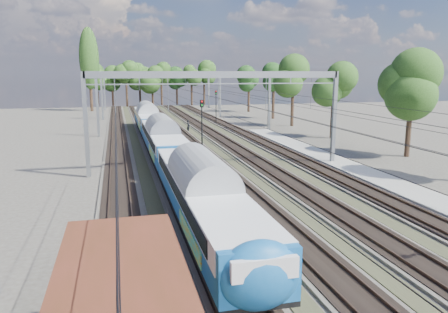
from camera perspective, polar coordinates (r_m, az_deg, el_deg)
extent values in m
cube|color=#47423A|center=(54.10, -13.72, 1.23)|extent=(3.00, 130.00, 0.15)
cube|color=black|center=(54.08, -13.73, 1.33)|extent=(2.50, 130.00, 0.06)
cube|color=#473326|center=(54.07, -14.50, 1.40)|extent=(0.08, 130.00, 0.14)
cube|color=#473326|center=(54.07, -12.97, 1.47)|extent=(0.08, 130.00, 0.14)
cube|color=#47423A|center=(54.28, -8.97, 1.44)|extent=(3.00, 130.00, 0.15)
cube|color=black|center=(54.26, -8.98, 1.54)|extent=(2.50, 130.00, 0.06)
cube|color=#473326|center=(54.19, -9.74, 1.61)|extent=(0.08, 130.00, 0.14)
cube|color=#473326|center=(54.31, -8.22, 1.68)|extent=(0.08, 130.00, 0.14)
cube|color=#47423A|center=(54.83, -4.28, 1.64)|extent=(3.00, 130.00, 0.15)
cube|color=black|center=(54.81, -4.28, 1.74)|extent=(2.50, 130.00, 0.06)
cube|color=#473326|center=(54.68, -5.03, 1.81)|extent=(0.08, 130.00, 0.14)
cube|color=#473326|center=(54.92, -3.54, 1.87)|extent=(0.08, 130.00, 0.14)
cube|color=#47423A|center=(55.74, 0.28, 1.83)|extent=(3.00, 130.00, 0.15)
cube|color=black|center=(55.72, 0.28, 1.92)|extent=(2.50, 130.00, 0.06)
cube|color=#473326|center=(55.54, -0.44, 2.00)|extent=(0.08, 130.00, 0.14)
cube|color=#473326|center=(55.88, 1.00, 2.05)|extent=(0.08, 130.00, 0.14)
cube|color=#47423A|center=(56.99, 4.68, 1.99)|extent=(3.00, 130.00, 0.15)
cube|color=black|center=(56.97, 4.68, 2.09)|extent=(2.50, 130.00, 0.06)
cube|color=#473326|center=(56.74, 3.99, 2.16)|extent=(0.08, 130.00, 0.14)
cube|color=#473326|center=(57.19, 5.37, 2.21)|extent=(0.08, 130.00, 0.14)
cube|color=#363023|center=(54.15, -11.34, 1.29)|extent=(1.10, 130.00, 0.05)
cube|color=#363023|center=(54.52, -6.62, 1.49)|extent=(1.10, 130.00, 0.05)
cube|color=#363023|center=(55.25, -1.98, 1.69)|extent=(1.10, 130.00, 0.05)
cube|color=#363023|center=(56.33, 2.51, 1.86)|extent=(1.10, 130.00, 0.05)
cube|color=gray|center=(36.32, 21.93, -3.81)|extent=(3.00, 70.00, 0.30)
cube|color=gray|center=(38.71, -17.60, 3.90)|extent=(0.35, 0.35, 9.00)
cube|color=gray|center=(43.69, 14.17, 4.83)|extent=(0.35, 0.35, 9.00)
cube|color=gray|center=(39.40, -0.75, 10.65)|extent=(23.00, 0.35, 0.60)
cube|color=gray|center=(86.52, -15.66, 7.62)|extent=(0.35, 0.35, 9.00)
cube|color=gray|center=(88.86, -0.53, 8.09)|extent=(0.35, 0.35, 9.00)
cube|color=gray|center=(86.83, -8.07, 10.70)|extent=(23.00, 0.35, 0.60)
cube|color=gray|center=(63.60, -16.21, 6.31)|extent=(0.35, 0.35, 8.50)
cube|color=gray|center=(108.50, -15.33, 8.09)|extent=(0.35, 0.35, 8.50)
cube|color=gray|center=(67.48, 5.93, 6.93)|extent=(0.35, 0.35, 8.50)
cube|color=gray|center=(110.83, -2.01, 8.52)|extent=(0.35, 0.35, 8.50)
cylinder|color=black|center=(53.48, -13.99, 6.97)|extent=(0.03, 130.00, 0.03)
cylinder|color=black|center=(53.42, -14.04, 8.15)|extent=(0.03, 130.00, 0.03)
cylinder|color=black|center=(53.66, -9.15, 7.17)|extent=(0.03, 130.00, 0.03)
cylinder|color=black|center=(53.61, -9.18, 8.34)|extent=(0.03, 130.00, 0.03)
cylinder|color=black|center=(54.22, -4.36, 7.31)|extent=(0.03, 130.00, 0.03)
cylinder|color=black|center=(54.16, -4.38, 8.47)|extent=(0.03, 130.00, 0.03)
cylinder|color=black|center=(55.14, 0.29, 7.40)|extent=(0.03, 130.00, 0.03)
cylinder|color=black|center=(55.08, 0.29, 8.54)|extent=(0.03, 130.00, 0.03)
cylinder|color=black|center=(56.40, 4.77, 7.44)|extent=(0.03, 130.00, 0.03)
cylinder|color=black|center=(56.35, 4.78, 8.56)|extent=(0.03, 130.00, 0.03)
cylinder|color=black|center=(122.20, -16.16, 7.72)|extent=(0.56, 0.56, 5.92)
sphere|color=#163C15|center=(122.06, -16.28, 9.94)|extent=(5.43, 5.43, 5.43)
cylinder|color=black|center=(121.41, -14.30, 7.71)|extent=(0.56, 0.56, 5.55)
sphere|color=#163C15|center=(121.27, -14.40, 9.80)|extent=(4.00, 4.00, 4.00)
cylinder|color=black|center=(118.69, -12.81, 7.79)|extent=(0.56, 0.56, 5.91)
sphere|color=#163C15|center=(118.55, -12.91, 10.07)|extent=(4.45, 4.45, 4.45)
cylinder|color=black|center=(119.39, -11.35, 8.20)|extent=(0.56, 0.56, 7.31)
sphere|color=#163C15|center=(119.27, -11.45, 11.01)|extent=(5.48, 5.48, 5.48)
cylinder|color=black|center=(121.87, -9.86, 8.15)|extent=(0.56, 0.56, 6.65)
sphere|color=#163C15|center=(121.74, -9.94, 10.65)|extent=(4.56, 4.56, 4.56)
cylinder|color=black|center=(121.50, -7.47, 7.94)|extent=(0.56, 0.56, 5.52)
sphere|color=#163C15|center=(121.35, -7.52, 10.02)|extent=(5.18, 5.18, 5.18)
cylinder|color=black|center=(122.02, -6.21, 8.25)|extent=(0.56, 0.56, 6.67)
sphere|color=#163C15|center=(121.89, -6.27, 10.76)|extent=(4.39, 4.39, 4.39)
cylinder|color=black|center=(120.41, -3.90, 8.36)|extent=(0.56, 0.56, 7.08)
sphere|color=#163C15|center=(120.29, -3.94, 11.05)|extent=(4.36, 4.36, 4.36)
cylinder|color=black|center=(121.77, -2.58, 8.35)|extent=(0.56, 0.56, 6.89)
sphere|color=#163C15|center=(121.65, -2.60, 10.95)|extent=(4.06, 4.06, 4.06)
cylinder|color=black|center=(50.34, 23.05, 3.83)|extent=(0.56, 0.56, 6.86)
sphere|color=#163C15|center=(50.04, 23.52, 10.06)|extent=(4.70, 4.70, 4.70)
cylinder|color=black|center=(61.51, 15.48, 5.30)|extent=(0.56, 0.56, 6.57)
sphere|color=#163C15|center=(61.25, 15.74, 10.20)|extent=(3.60, 3.60, 3.60)
cylinder|color=black|center=(72.92, 10.22, 6.50)|extent=(0.56, 0.56, 6.96)
sphere|color=#163C15|center=(72.72, 10.37, 10.87)|extent=(4.59, 4.59, 4.59)
cylinder|color=black|center=(88.99, 5.16, 7.31)|extent=(0.56, 0.56, 6.70)
sphere|color=#163C15|center=(88.82, 5.22, 10.77)|extent=(4.48, 4.48, 4.48)
cylinder|color=black|center=(101.19, 2.57, 7.32)|extent=(0.56, 0.56, 5.08)
sphere|color=#163C15|center=(101.02, 2.59, 9.62)|extent=(4.65, 4.65, 4.65)
cylinder|color=black|center=(106.52, -17.09, 9.98)|extent=(0.70, 0.70, 16.00)
ellipsoid|color=#204416|center=(106.57, -17.22, 12.12)|extent=(4.40, 4.40, 14.08)
cube|color=black|center=(18.48, 1.59, -15.84)|extent=(2.08, 3.11, 0.83)
cube|color=black|center=(31.85, -5.38, -4.27)|extent=(2.08, 3.11, 0.83)
cube|color=#105498|center=(24.53, -2.91, -5.10)|extent=(2.91, 20.75, 1.97)
cube|color=silver|center=(24.39, -2.93, -3.92)|extent=(2.99, 19.92, 0.99)
cube|color=black|center=(24.71, 0.51, -3.72)|extent=(0.04, 17.64, 0.73)
cube|color=#ECB30C|center=(20.45, -0.43, -9.93)|extent=(3.01, 5.81, 0.73)
cylinder|color=#979A9D|center=(24.28, -2.94, -2.86)|extent=(2.95, 20.75, 2.95)
cube|color=black|center=(38.42, -6.89, -1.66)|extent=(2.08, 3.11, 0.83)
cube|color=black|center=(52.62, -8.84, 1.70)|extent=(2.08, 3.11, 0.83)
cube|color=#105498|center=(45.24, -8.07, 2.22)|extent=(2.91, 20.75, 1.97)
cube|color=silver|center=(45.16, -8.09, 2.87)|extent=(2.99, 19.92, 0.99)
cube|color=black|center=(45.33, -6.19, 2.94)|extent=(0.04, 17.64, 0.73)
cube|color=#ECB30C|center=(40.84, -7.39, 0.56)|extent=(3.01, 5.81, 0.73)
cylinder|color=#979A9D|center=(45.10, -8.10, 3.46)|extent=(2.95, 20.75, 2.95)
cube|color=black|center=(59.35, -9.43, 2.72)|extent=(2.08, 3.11, 0.83)
cube|color=black|center=(73.73, -10.33, 4.27)|extent=(2.08, 3.11, 0.83)
cube|color=#105498|center=(66.35, -9.97, 4.91)|extent=(2.91, 20.75, 1.97)
cube|color=silver|center=(66.30, -9.99, 5.36)|extent=(2.99, 19.92, 0.99)
cube|color=black|center=(66.42, -8.69, 5.41)|extent=(0.04, 17.64, 0.73)
cube|color=#ECB30C|center=(61.88, -9.66, 4.01)|extent=(3.01, 5.81, 0.73)
cylinder|color=#979A9D|center=(66.26, -10.00, 5.76)|extent=(2.95, 20.75, 2.95)
ellipsoid|color=#105498|center=(15.27, 4.63, -15.19)|extent=(2.95, 1.62, 2.51)
imported|color=black|center=(66.26, -4.68, 3.98)|extent=(0.52, 0.72, 1.84)
cylinder|color=black|center=(45.37, -2.89, 3.06)|extent=(0.15, 0.15, 5.38)
cube|color=black|center=(45.06, -2.93, 6.93)|extent=(0.41, 0.29, 0.75)
sphere|color=red|center=(44.90, -2.90, 7.19)|extent=(0.17, 0.17, 0.17)
sphere|color=#0C9919|center=(44.93, -2.89, 6.71)|extent=(0.17, 0.17, 0.17)
cylinder|color=black|center=(76.15, -1.05, 6.16)|extent=(0.14, 0.14, 5.12)
cube|color=black|center=(75.97, -1.05, 8.35)|extent=(0.39, 0.27, 0.72)
sphere|color=red|center=(75.83, -1.03, 8.50)|extent=(0.16, 0.16, 0.16)
sphere|color=#0C9919|center=(75.84, -1.03, 8.23)|extent=(0.16, 0.16, 0.16)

